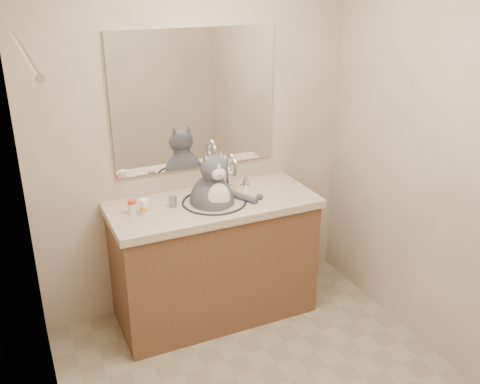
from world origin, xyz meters
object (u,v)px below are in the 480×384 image
object	(u,v)px
pill_bottle_orange	(144,207)
grey_canister	(173,201)
cat	(213,199)
pill_bottle_redcap	(132,207)

from	to	relation	value
pill_bottle_orange	grey_canister	distance (m)	0.20
cat	pill_bottle_orange	distance (m)	0.44
cat	pill_bottle_redcap	size ratio (longest dim) A/B	6.30
grey_canister	pill_bottle_redcap	bearing A→B (deg)	179.93
pill_bottle_redcap	grey_canister	distance (m)	0.26
cat	grey_canister	size ratio (longest dim) A/B	7.41
cat	pill_bottle_redcap	world-z (taller)	cat
pill_bottle_redcap	pill_bottle_orange	size ratio (longest dim) A/B	0.92
pill_bottle_orange	grey_canister	size ratio (longest dim) A/B	1.28
cat	pill_bottle_orange	xyz separation A→B (m)	(-0.44, 0.01, 0.02)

